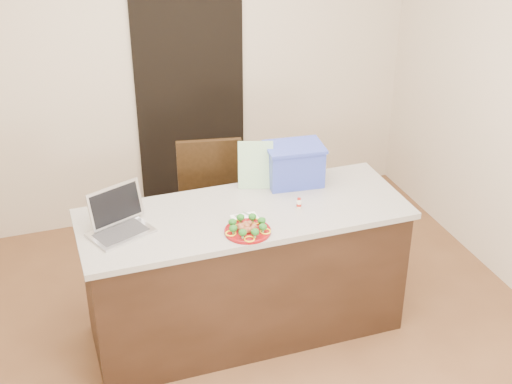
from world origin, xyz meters
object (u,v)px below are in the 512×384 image
object	(u,v)px
plate	(248,231)
chair	(215,204)
blue_box	(294,164)
napkin	(246,220)
island	(245,272)
yogurt_bottle	(299,204)
laptop	(118,219)

from	to	relation	value
plate	chair	world-z (taller)	chair
plate	chair	bearing A→B (deg)	86.34
blue_box	napkin	bearing A→B (deg)	-135.41
island	plate	world-z (taller)	plate
blue_box	chair	world-z (taller)	blue_box
island	yogurt_bottle	xyz separation A→B (m)	(0.34, -0.07, 0.49)
napkin	chair	xyz separation A→B (m)	(0.03, 0.82, -0.32)
napkin	blue_box	xyz separation A→B (m)	(0.46, 0.37, 0.13)
napkin	chair	distance (m)	0.88
island	plate	size ratio (longest dim) A/B	7.45
island	napkin	xyz separation A→B (m)	(-0.02, -0.11, 0.46)
plate	laptop	world-z (taller)	laptop
napkin	chair	size ratio (longest dim) A/B	0.15
plate	blue_box	size ratio (longest dim) A/B	0.69
plate	laptop	size ratio (longest dim) A/B	0.66
chair	laptop	bearing A→B (deg)	-128.54
napkin	blue_box	size ratio (longest dim) A/B	0.40
island	blue_box	bearing A→B (deg)	31.20
plate	laptop	bearing A→B (deg)	158.25
napkin	yogurt_bottle	bearing A→B (deg)	6.47
plate	yogurt_bottle	xyz separation A→B (m)	(0.40, 0.18, 0.02)
napkin	laptop	distance (m)	0.76
plate	napkin	world-z (taller)	plate
plate	blue_box	bearing A→B (deg)	45.76
plate	chair	distance (m)	1.01
plate	chair	xyz separation A→B (m)	(0.06, 0.95, -0.33)
laptop	chair	xyz separation A→B (m)	(0.77, 0.67, -0.39)
blue_box	chair	distance (m)	0.77
yogurt_bottle	napkin	bearing A→B (deg)	-173.53
chair	blue_box	bearing A→B (deg)	-35.39
napkin	chair	bearing A→B (deg)	88.19
yogurt_bottle	blue_box	bearing A→B (deg)	74.01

